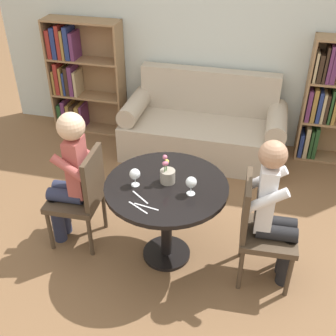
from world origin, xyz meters
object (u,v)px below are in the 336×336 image
person_left (69,175)px  wine_glass_left (135,175)px  chair_right (259,227)px  wine_glass_right (191,183)px  bookshelf_left (78,77)px  chair_left (82,194)px  flower_vase (167,174)px  person_right (275,212)px  couch (204,129)px  bookshelf_right (335,102)px

person_left → wine_glass_left: bearing=80.3°
chair_right → wine_glass_right: chair_right is taller
bookshelf_left → person_left: bearing=-67.7°
chair_left → wine_glass_left: (0.50, -0.08, 0.34)m
person_left → flower_vase: (0.81, 0.02, 0.13)m
person_right → flower_vase: bearing=82.8°
chair_right → wine_glass_left: bearing=88.8°
wine_glass_left → chair_right: bearing=2.0°
bookshelf_left → wine_glass_left: size_ratio=9.71×
chair_left → flower_vase: 0.79m
bookshelf_left → wine_glass_right: bookshelf_left is taller
wine_glass_left → couch: bearing=82.7°
bookshelf_right → flower_vase: 2.39m
wine_glass_left → flower_vase: size_ratio=0.59×
chair_right → wine_glass_right: 0.63m
chair_left → chair_right: size_ratio=1.00×
couch → wine_glass_left: couch is taller
bookshelf_left → person_right: 3.15m
couch → chair_right: (0.73, -1.74, 0.18)m
bookshelf_right → wine_glass_left: (-1.60, -2.05, 0.15)m
wine_glass_right → bookshelf_right: bearing=60.2°
chair_left → wine_glass_right: 0.99m
person_left → person_right: bearing=86.4°
couch → bookshelf_left: bearing=170.8°
bookshelf_right → person_right: (-0.56, -2.00, -0.03)m
wine_glass_right → flower_vase: 0.23m
bookshelf_right → flower_vase: (-1.38, -1.95, 0.12)m
chair_right → person_right: size_ratio=0.73×
person_left → wine_glass_left: (0.59, -0.08, 0.16)m
wine_glass_left → flower_vase: (0.22, 0.10, -0.03)m
chair_left → couch: bearing=154.4°
bookshelf_left → flower_vase: bookshelf_left is taller
chair_left → wine_glass_left: bearing=78.4°
chair_left → person_left: bearing=-88.3°
person_right → couch: bearing=22.0°
person_left → bookshelf_right: bearing=129.6°
bookshelf_right → couch: bearing=-169.0°
chair_left → person_left: 0.20m
wine_glass_left → wine_glass_right: (0.43, -0.01, 0.00)m
bookshelf_left → person_left: bookshelf_left is taller
chair_right → person_left: (-1.54, 0.04, 0.18)m
couch → flower_vase: bearing=-90.2°
wine_glass_left → wine_glass_right: bearing=-0.7°
wine_glass_left → chair_left: bearing=170.7°
bookshelf_right → bookshelf_left: bearing=-179.9°
couch → wine_glass_right: size_ratio=12.33×
chair_right → person_right: person_right is taller
bookshelf_left → bookshelf_right: size_ratio=1.00×
flower_vase → person_right: bearing=-4.0°
wine_glass_right → chair_right: bearing=4.3°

